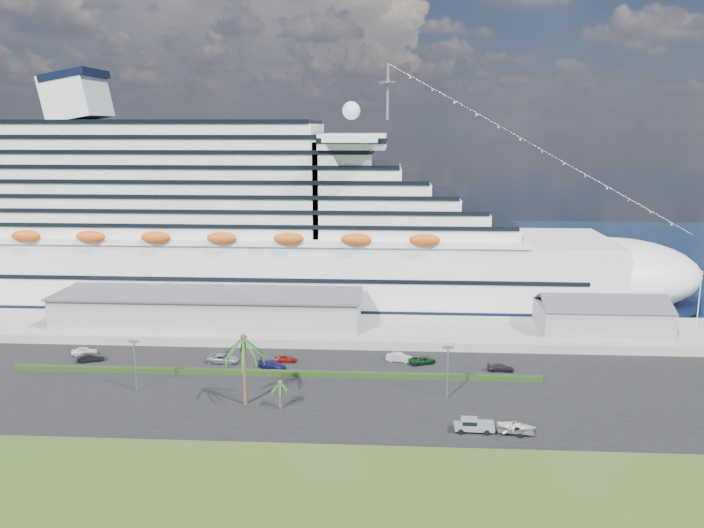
# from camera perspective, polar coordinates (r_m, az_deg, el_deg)

# --- Properties ---
(ground) EXTENTS (420.00, 420.00, 0.00)m
(ground) POSITION_cam_1_polar(r_m,az_deg,el_deg) (99.91, -3.58, -12.64)
(ground) COLOR #2B4617
(ground) RESTS_ON ground
(asphalt_lot) EXTENTS (140.00, 38.00, 0.12)m
(asphalt_lot) POSITION_cam_1_polar(r_m,az_deg,el_deg) (109.95, -2.87, -10.29)
(asphalt_lot) COLOR black
(asphalt_lot) RESTS_ON ground
(wharf) EXTENTS (240.00, 20.00, 1.80)m
(wharf) POSITION_cam_1_polar(r_m,az_deg,el_deg) (136.93, -1.53, -5.48)
(wharf) COLOR gray
(wharf) RESTS_ON ground
(water) EXTENTS (420.00, 160.00, 0.02)m
(water) POSITION_cam_1_polar(r_m,az_deg,el_deg) (224.53, 0.48, 0.97)
(water) COLOR black
(water) RESTS_ON ground
(cruise_ship) EXTENTS (191.00, 38.00, 54.00)m
(cruise_ship) POSITION_cam_1_polar(r_m,az_deg,el_deg) (159.84, -8.52, 2.65)
(cruise_ship) COLOR silver
(cruise_ship) RESTS_ON ground
(terminal_building) EXTENTS (61.00, 15.00, 6.30)m
(terminal_building) POSITION_cam_1_polar(r_m,az_deg,el_deg) (140.17, -11.79, -3.58)
(terminal_building) COLOR gray
(terminal_building) RESTS_ON wharf
(port_shed) EXTENTS (24.00, 12.31, 7.37)m
(port_shed) POSITION_cam_1_polar(r_m,az_deg,el_deg) (141.34, 20.02, -4.17)
(port_shed) COLOR gray
(port_shed) RESTS_ON wharf
(flagpole) EXTENTS (1.08, 0.16, 12.00)m
(flagpole) POSITION_cam_1_polar(r_m,az_deg,el_deg) (146.60, 26.91, -2.62)
(flagpole) COLOR silver
(flagpole) RESTS_ON wharf
(hedge) EXTENTS (88.00, 1.10, 0.90)m
(hedge) POSITION_cam_1_polar(r_m,az_deg,el_deg) (115.49, -6.59, -8.99)
(hedge) COLOR black
(hedge) RESTS_ON asphalt_lot
(lamp_post_left) EXTENTS (1.60, 0.35, 8.27)m
(lamp_post_left) POSITION_cam_1_polar(r_m,az_deg,el_deg) (111.91, -17.60, -7.55)
(lamp_post_left) COLOR gray
(lamp_post_left) RESTS_ON asphalt_lot
(lamp_post_right) EXTENTS (1.60, 0.35, 8.27)m
(lamp_post_right) POSITION_cam_1_polar(r_m,az_deg,el_deg) (104.98, 7.95, -8.37)
(lamp_post_right) COLOR gray
(lamp_post_right) RESTS_ON asphalt_lot
(palm_tall) EXTENTS (8.82, 8.82, 11.13)m
(palm_tall) POSITION_cam_1_polar(r_m,az_deg,el_deg) (101.93, -8.99, -6.72)
(palm_tall) COLOR #47301E
(palm_tall) RESTS_ON ground
(palm_short) EXTENTS (3.53, 3.53, 4.56)m
(palm_short) POSITION_cam_1_polar(r_m,az_deg,el_deg) (101.39, -5.99, -10.07)
(palm_short) COLOR #47301E
(palm_short) RESTS_ON ground
(parked_car_0) EXTENTS (4.68, 2.79, 1.49)m
(parked_car_0) POSITION_cam_1_polar(r_m,az_deg,el_deg) (133.44, -21.36, -6.76)
(parked_car_0) COLOR white
(parked_car_0) RESTS_ON asphalt_lot
(parked_car_1) EXTENTS (4.73, 3.22, 1.48)m
(parked_car_1) POSITION_cam_1_polar(r_m,az_deg,el_deg) (129.56, -20.92, -7.27)
(parked_car_1) COLOR black
(parked_car_1) RESTS_ON asphalt_lot
(parked_car_2) EXTENTS (5.80, 3.09, 1.55)m
(parked_car_2) POSITION_cam_1_polar(r_m,az_deg,el_deg) (122.59, -10.64, -7.73)
(parked_car_2) COLOR gray
(parked_car_2) RESTS_ON asphalt_lot
(parked_car_3) EXTENTS (5.25, 3.62, 1.41)m
(parked_car_3) POSITION_cam_1_polar(r_m,az_deg,el_deg) (118.54, -6.67, -8.32)
(parked_car_3) COLOR #19164D
(parked_car_3) RESTS_ON asphalt_lot
(parked_car_4) EXTENTS (3.91, 1.76, 1.30)m
(parked_car_4) POSITION_cam_1_polar(r_m,az_deg,el_deg) (121.50, -5.55, -7.82)
(parked_car_4) COLOR maroon
(parked_car_4) RESTS_ON asphalt_lot
(parked_car_5) EXTENTS (4.81, 2.50, 1.51)m
(parked_car_5) POSITION_cam_1_polar(r_m,az_deg,el_deg) (121.43, 3.94, -7.75)
(parked_car_5) COLOR #B8BAC0
(parked_car_5) RESTS_ON asphalt_lot
(parked_car_6) EXTENTS (5.30, 3.91, 1.34)m
(parked_car_6) POSITION_cam_1_polar(r_m,az_deg,el_deg) (120.69, 5.86, -7.95)
(parked_car_6) COLOR black
(parked_car_6) RESTS_ON asphalt_lot
(parked_car_7) EXTENTS (4.51, 1.92, 1.30)m
(parked_car_7) POSITION_cam_1_polar(r_m,az_deg,el_deg) (119.39, 12.24, -8.39)
(parked_car_7) COLOR black
(parked_car_7) RESTS_ON asphalt_lot
(pickup_truck) EXTENTS (5.41, 2.17, 1.89)m
(pickup_truck) POSITION_cam_1_polar(r_m,az_deg,el_deg) (96.24, 10.07, -13.02)
(pickup_truck) COLOR black
(pickup_truck) RESTS_ON asphalt_lot
(boat_trailer) EXTENTS (6.09, 4.42, 1.70)m
(boat_trailer) POSITION_cam_1_polar(r_m,az_deg,el_deg) (96.52, 13.48, -13.04)
(boat_trailer) COLOR gray
(boat_trailer) RESTS_ON asphalt_lot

